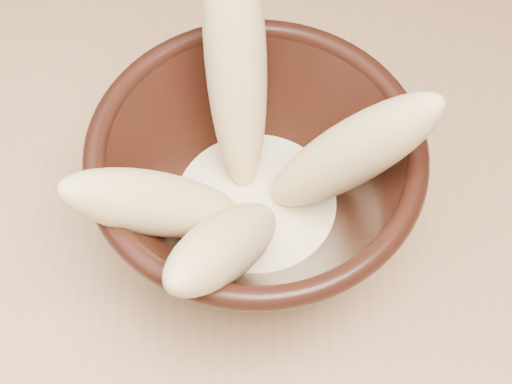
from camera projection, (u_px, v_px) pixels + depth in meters
table at (498, 318)px, 0.62m from camera, size 1.20×0.80×0.75m
bowl at (256, 184)px, 0.51m from camera, size 0.23×0.23×0.12m
milk_puddle at (256, 206)px, 0.54m from camera, size 0.13×0.13×0.02m
banana_upright at (236, 58)px, 0.48m from camera, size 0.05×0.13×0.21m
banana_left at (160, 204)px, 0.46m from camera, size 0.14×0.10×0.14m
banana_right at (347, 156)px, 0.47m from camera, size 0.13×0.07×0.17m
banana_front at (227, 245)px, 0.45m from camera, size 0.10×0.15×0.15m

